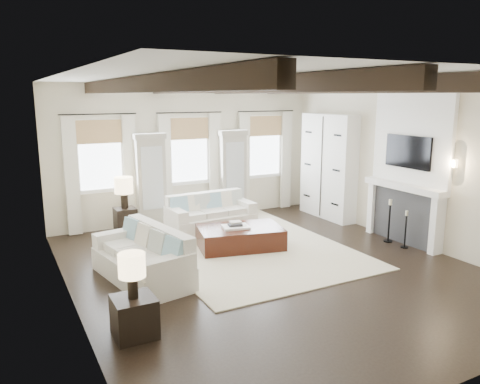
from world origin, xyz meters
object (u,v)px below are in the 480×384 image
sofa_left (145,259)px  side_table_front (134,317)px  sofa_back (210,215)px  ottoman (240,238)px  side_table_back (126,223)px

sofa_left → side_table_front: sofa_left is taller
sofa_back → ottoman: (0.01, -1.41, -0.12)m
sofa_back → ottoman: 1.41m
sofa_left → side_table_front: 1.86m
side_table_back → sofa_back: bearing=-10.8°
sofa_back → side_table_back: sofa_back is taller
ottoman → side_table_front: bearing=-126.2°
sofa_back → sofa_left: 2.95m
sofa_left → side_table_front: size_ratio=4.19×
sofa_back → side_table_back: size_ratio=3.06×
ottoman → side_table_back: size_ratio=2.53×
sofa_back → sofa_left: size_ratio=0.92×
ottoman → sofa_back: bearing=102.9°
ottoman → side_table_back: (-1.79, 1.75, 0.11)m
sofa_back → sofa_left: bearing=-135.2°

